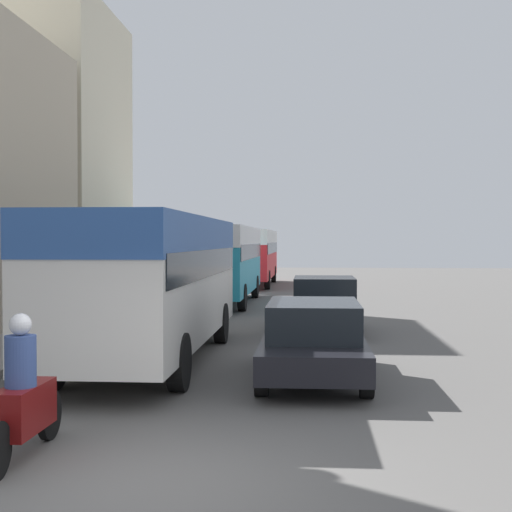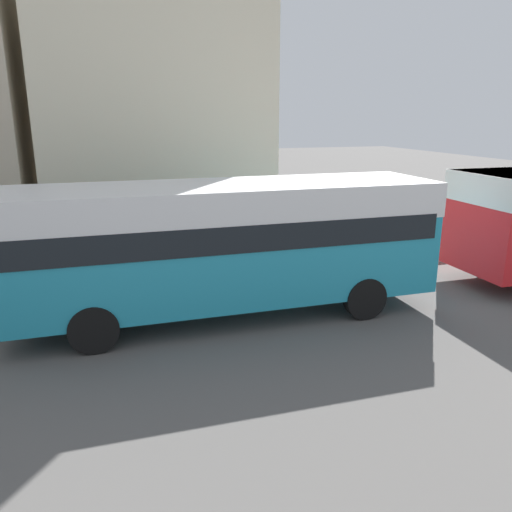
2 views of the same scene
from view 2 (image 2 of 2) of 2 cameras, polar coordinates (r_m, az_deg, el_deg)
The scene contains 2 objects.
building_far_terrace at distance 17.91m, azimuth -11.84°, elevation 19.61°, with size 5.25×7.14×11.75m.
bus_following at distance 11.41m, azimuth -3.43°, elevation 2.75°, with size 2.58×9.74×3.11m.
Camera 2 is at (8.95, 18.76, 4.59)m, focal length 35.00 mm.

